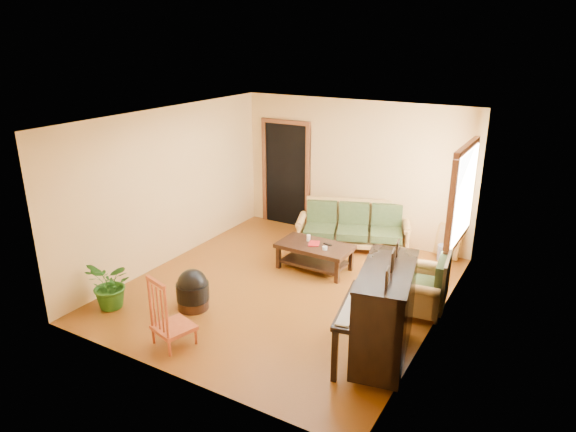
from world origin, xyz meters
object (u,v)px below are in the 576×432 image
Objects in this scene: piano at (385,316)px; red_chair at (172,310)px; sofa at (353,226)px; ceramic_crock at (444,253)px; footstool at (193,294)px; potted_plant at (111,285)px; armchair at (419,281)px; coffee_table at (315,257)px.

piano is 1.43× the size of red_chair.
red_chair is at bearing -120.73° from sofa.
sofa is at bearing 96.31° from red_chair.
footstool is at bearing -127.59° from ceramic_crock.
red_chair is 1.29× the size of potted_plant.
potted_plant is (-3.75, -0.75, -0.23)m from piano.
ceramic_crock is (2.28, 4.27, -0.34)m from red_chair.
ceramic_crock is (-0.10, 3.28, -0.46)m from piano.
armchair is 1.90× the size of footstool.
potted_plant is at bearing -158.00° from armchair.
red_chair reaches higher than sofa.
footstool is at bearing 30.12° from potted_plant.
ceramic_crock is (1.76, 1.45, -0.08)m from coffee_table.
sofa is 1.18m from coffee_table.
piano is at bearing -44.60° from coffee_table.
armchair is at bearing 29.38° from footstool.
sofa is at bearing 128.99° from armchair.
ceramic_crock is at bearing -9.72° from sofa.
potted_plant is at bearing -179.92° from piano.
ceramic_crock is (-0.11, 1.89, -0.30)m from armchair.
armchair is at bearing -13.50° from coffee_table.
ceramic_crock is at bearing 78.31° from red_chair.
ceramic_crock is at bearing 39.47° from coffee_table.
armchair is at bearing 61.24° from red_chair.
coffee_table is at bearing 53.74° from potted_plant.
footstool is (-0.90, -2.01, 0.00)m from coffee_table.
armchair is 0.93× the size of red_chair.
sofa is 2.24× the size of armchair.
piano is at bearing 39.09° from red_chair.
red_chair reaches higher than potted_plant.
armchair is 1.39m from piano.
red_chair is at bearing -100.45° from coffee_table.
coffee_table is 2.61× the size of footstool.
coffee_table is 1.38× the size of armchair.
piano is 5.01× the size of ceramic_crock.
armchair is (1.87, -0.45, 0.22)m from coffee_table.
footstool is at bearing -158.20° from armchair.
ceramic_crock is (1.57, 0.30, -0.29)m from sofa.
piano is 3.31m from ceramic_crock.
footstool is 0.49× the size of red_chair.
sofa is at bearing 60.84° from potted_plant.
coffee_table is at bearing 158.92° from armchair.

